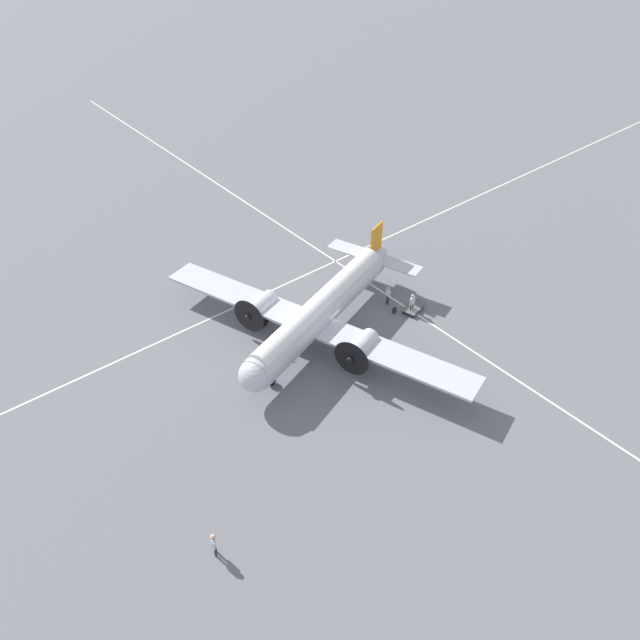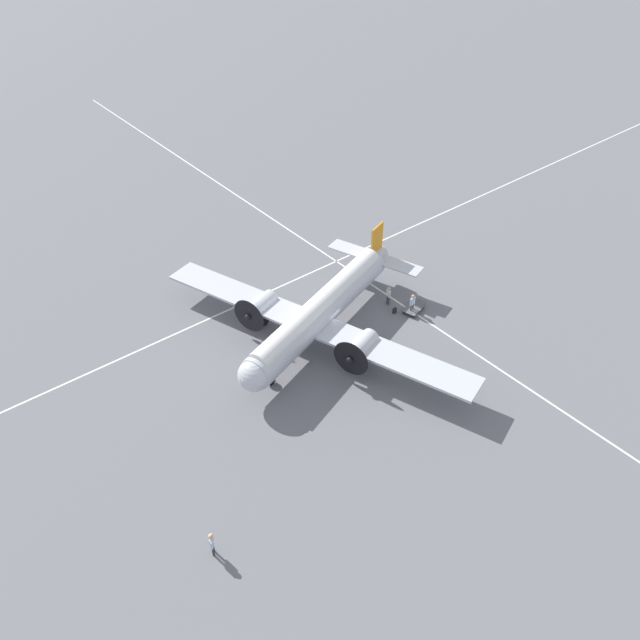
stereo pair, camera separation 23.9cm
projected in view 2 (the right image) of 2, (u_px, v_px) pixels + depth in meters
ground_plane at (320, 336)px, 47.13m from camera, size 300.00×300.00×0.00m
apron_line_eastwest at (266, 293)px, 51.43m from camera, size 120.00×0.16×0.01m
apron_line_northsouth at (392, 298)px, 50.85m from camera, size 0.16×120.00×0.01m
airliner_main at (317, 313)px, 45.41m from camera, size 18.58×25.03×5.34m
crew_foreground at (212, 542)px, 32.41m from camera, size 0.37×0.51×1.73m
passenger_boarding at (413, 302)px, 48.68m from camera, size 0.59×0.28×1.74m
ramp_agent at (389, 294)px, 49.59m from camera, size 0.27×0.56×1.67m
suitcase_near_door at (395, 311)px, 49.17m from camera, size 0.34×0.17×0.52m
baggage_cart at (414, 308)px, 49.37m from camera, size 2.11×1.63×0.56m
traffic_cone at (269, 374)px, 43.41m from camera, size 0.48×0.48×0.63m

